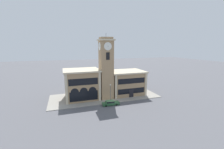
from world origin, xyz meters
name	(u,v)px	position (x,y,z in m)	size (l,w,h in m)	color
ground_plane	(111,104)	(0.00, 0.00, 0.00)	(300.00, 300.00, 0.00)	#56565B
sidewalk_kerb	(105,96)	(0.00, 6.75, 0.07)	(35.36, 13.51, 0.15)	gray
clock_tower	(106,69)	(0.00, 4.88, 9.74)	(4.61, 4.61, 20.55)	#9E7F5B
town_hall_left_wing	(82,84)	(-7.45, 7.18, 4.76)	(11.09, 9.27, 9.46)	#9E7F5B
town_hall_right_wing	(126,82)	(7.97, 7.19, 4.15)	(12.13, 9.27, 8.25)	#9E7F5B
parked_car_near	(110,103)	(-0.51, -1.12, 0.69)	(4.95, 1.92, 1.32)	#285633
street_lamp	(110,91)	(-0.07, 0.33, 3.86)	(0.36, 0.36, 5.64)	#4C4C51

